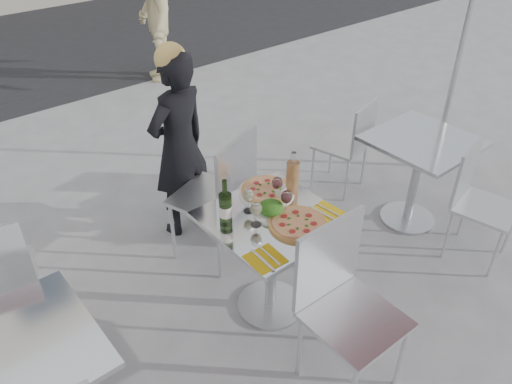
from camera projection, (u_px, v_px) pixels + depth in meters
ground at (270, 306)px, 3.35m from camera, size 80.00×80.00×0.00m
main_table at (272, 245)px, 3.05m from camera, size 0.72×0.72×0.75m
side_table_left at (22, 382)px, 2.26m from camera, size 0.72×0.72×0.75m
side_table_right at (419, 163)px, 3.83m from camera, size 0.72×0.72×0.75m
chair_far at (222, 190)px, 3.41m from camera, size 0.61×0.61×1.03m
chair_near at (342, 296)px, 2.62m from camera, size 0.47×0.48×1.01m
side_chair_rfar at (351, 140)px, 4.22m from camera, size 0.47×0.48×0.85m
side_chair_rnear at (476, 194)px, 3.53m from camera, size 0.47×0.48×0.87m
woman_diner at (179, 147)px, 3.66m from camera, size 0.59×0.45×1.45m
pedestrian_b at (151, 9)px, 6.18m from camera, size 1.00×1.31×1.78m
pizza_near at (298, 224)px, 2.86m from camera, size 0.34×0.34×0.02m
pizza_far at (266, 191)px, 3.13m from camera, size 0.36×0.36×0.03m
salad_plate at (271, 209)px, 2.93m from camera, size 0.22×0.22×0.09m
wine_bottle at (226, 207)px, 2.82m from camera, size 0.07×0.08×0.29m
carafe at (293, 177)px, 3.07m from camera, size 0.08×0.08×0.29m
sugar_shaker at (281, 192)px, 3.04m from camera, size 0.06×0.06×0.11m
wineglass_white_a at (256, 209)px, 2.81m from camera, size 0.07×0.07×0.16m
wineglass_white_b at (248, 196)px, 2.91m from camera, size 0.07×0.07×0.16m
wineglass_red_a at (286, 198)px, 2.90m from camera, size 0.07×0.07×0.16m
wineglass_red_b at (277, 184)px, 3.02m from camera, size 0.07×0.07×0.16m
napkin_left at (265, 259)px, 2.63m from camera, size 0.19×0.20×0.01m
napkin_right at (325, 212)px, 2.96m from camera, size 0.19×0.20×0.01m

